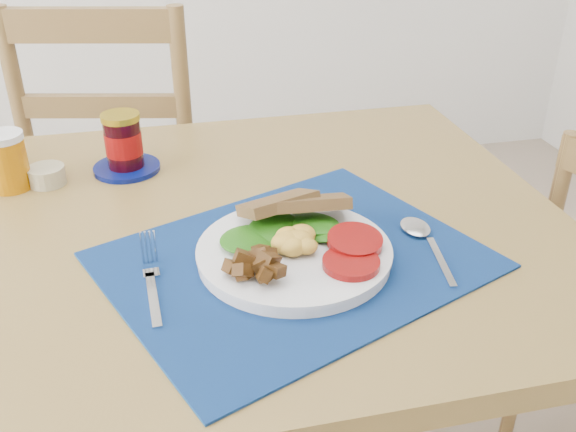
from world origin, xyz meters
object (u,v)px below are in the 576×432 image
at_px(breakfast_plate, 291,249).
at_px(chair_far, 121,147).
at_px(jam_on_saucer, 124,146).
at_px(juice_glass, 7,163).

bearing_deg(breakfast_plate, chair_far, 97.09).
bearing_deg(jam_on_saucer, chair_far, 93.54).
xyz_separation_m(breakfast_plate, jam_on_saucer, (-0.23, 0.38, 0.03)).
height_order(breakfast_plate, juice_glass, juice_glass).
xyz_separation_m(chair_far, breakfast_plate, (0.26, -0.86, 0.17)).
distance_m(chair_far, jam_on_saucer, 0.52).
relative_size(breakfast_plate, juice_glass, 2.87).
bearing_deg(chair_far, jam_on_saucer, 106.12).
relative_size(juice_glass, jam_on_saucer, 0.79).
bearing_deg(chair_far, breakfast_plate, 119.43).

